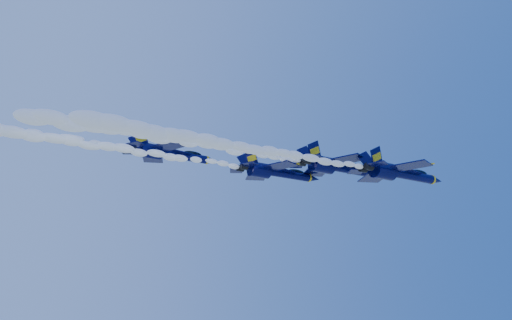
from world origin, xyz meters
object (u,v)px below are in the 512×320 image
jet_second (339,167)px  jet_fourth (169,153)px  jet_lead (399,173)px  jet_third (276,172)px

jet_second → jet_fourth: size_ratio=1.08×
jet_lead → jet_fourth: jet_fourth is taller
jet_lead → jet_third: jet_third is taller
jet_second → jet_fourth: bearing=147.5°
jet_second → jet_third: jet_second is taller
jet_lead → jet_fourth: 40.21m
jet_lead → jet_fourth: size_ratio=1.06×
jet_third → jet_fourth: 19.46m
jet_lead → jet_fourth: (-31.45, 24.53, 5.12)m
jet_second → jet_fourth: (-25.51, 16.28, 2.85)m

